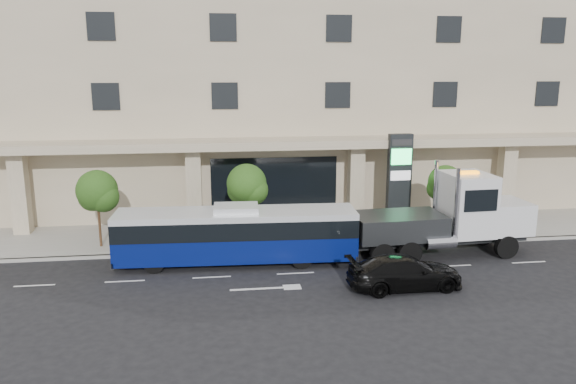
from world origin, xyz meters
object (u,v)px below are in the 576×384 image
city_bus (236,234)px  signage_pylon (399,180)px  black_sedan (405,272)px  tow_truck (449,218)px

city_bus → signage_pylon: size_ratio=2.12×
black_sedan → signage_pylon: bearing=-18.9°
city_bus → tow_truck: size_ratio=1.12×
tow_truck → signage_pylon: (-1.10, 4.97, 1.04)m
city_bus → signage_pylon: signage_pylon is taller
tow_truck → signage_pylon: signage_pylon is taller
tow_truck → signage_pylon: 5.20m
black_sedan → signage_pylon: size_ratio=0.91×
city_bus → black_sedan: city_bus is taller
signage_pylon → city_bus: bearing=-155.3°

